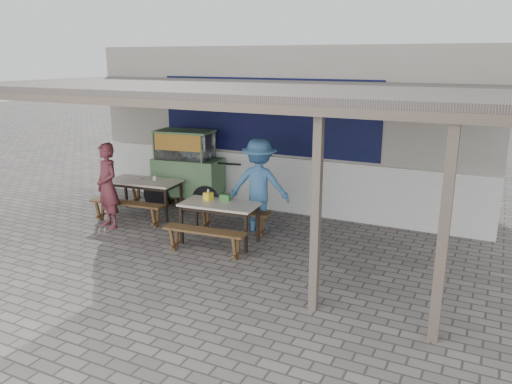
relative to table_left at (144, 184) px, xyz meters
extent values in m
plane|color=slate|center=(2.31, -1.45, -0.67)|extent=(60.00, 60.00, 0.00)
cube|color=#AFA99D|center=(2.31, 2.15, 1.08)|extent=(9.00, 1.20, 3.50)
cube|color=white|center=(2.31, 1.52, -0.07)|extent=(9.00, 0.10, 1.20)
cube|color=#100E45|center=(2.11, 1.53, 1.38)|extent=(5.00, 0.03, 1.60)
cube|color=#615853|center=(2.31, -0.45, 2.08)|extent=(9.00, 4.20, 0.12)
cube|color=#6E5E53|center=(2.31, -2.50, 1.98)|extent=(9.00, 0.12, 0.12)
cube|color=#6E5E53|center=(6.21, -2.45, 0.68)|extent=(0.12, 0.12, 2.70)
cube|color=#6E5E53|center=(4.66, -2.35, 0.68)|extent=(0.11, 0.11, 2.70)
cube|color=silver|center=(0.00, 0.00, 0.06)|extent=(1.59, 0.90, 0.04)
cube|color=black|center=(0.00, 0.00, 0.00)|extent=(1.48, 0.79, 0.06)
cube|color=black|center=(-0.66, -0.39, -0.32)|extent=(0.05, 0.05, 0.71)
cube|color=black|center=(0.73, -0.25, -0.32)|extent=(0.05, 0.05, 0.71)
cube|color=black|center=(-0.73, 0.25, -0.32)|extent=(0.05, 0.05, 0.71)
cube|color=black|center=(0.66, 0.39, -0.32)|extent=(0.05, 0.05, 0.71)
cube|color=brown|center=(0.07, -0.66, -0.24)|extent=(1.64, 0.44, 0.04)
cube|color=brown|center=(-0.59, -0.72, -0.47)|extent=(0.08, 0.28, 0.41)
cube|color=brown|center=(0.72, -0.59, -0.47)|extent=(0.08, 0.28, 0.41)
cube|color=brown|center=(-0.07, 0.66, -0.24)|extent=(1.64, 0.44, 0.04)
cube|color=brown|center=(-0.72, 0.59, -0.47)|extent=(0.08, 0.28, 0.41)
cube|color=brown|center=(0.59, 0.72, -0.47)|extent=(0.08, 0.28, 0.41)
cube|color=silver|center=(2.30, -0.78, 0.06)|extent=(1.43, 0.80, 0.04)
cube|color=black|center=(2.30, -0.78, 0.00)|extent=(1.32, 0.69, 0.06)
cube|color=black|center=(1.70, -1.11, -0.32)|extent=(0.05, 0.05, 0.71)
cube|color=black|center=(2.94, -1.00, -0.32)|extent=(0.05, 0.05, 0.71)
cube|color=black|center=(1.65, -0.55, -0.32)|extent=(0.05, 0.05, 0.71)
cube|color=black|center=(2.90, -0.44, -0.32)|extent=(0.05, 0.05, 0.71)
cube|color=brown|center=(2.35, -1.38, -0.24)|extent=(1.49, 0.40, 0.04)
cube|color=brown|center=(1.76, -1.43, -0.47)|extent=(0.07, 0.28, 0.41)
cube|color=brown|center=(2.93, -1.33, -0.47)|extent=(0.07, 0.28, 0.41)
cube|color=brown|center=(2.24, -0.17, -0.24)|extent=(1.49, 0.40, 0.04)
cube|color=brown|center=(1.66, -0.22, -0.47)|extent=(0.07, 0.28, 0.41)
cube|color=brown|center=(2.83, -0.12, -0.47)|extent=(0.07, 0.28, 0.41)
cube|color=#649161|center=(0.48, 0.95, 0.04)|extent=(1.56, 0.95, 0.77)
cube|color=#649161|center=(0.48, 0.95, -0.37)|extent=(1.50, 0.90, 0.05)
cylinder|color=black|center=(-0.06, 0.46, -0.37)|extent=(0.61, 0.13, 0.61)
cylinder|color=black|center=(1.13, 0.61, -0.37)|extent=(0.61, 0.13, 0.61)
cube|color=silver|center=(0.43, 0.94, 0.72)|extent=(1.28, 0.80, 0.60)
cube|color=#649161|center=(0.43, 0.94, 1.02)|extent=(1.33, 0.85, 0.04)
cube|color=#C64B2E|center=(0.47, 0.59, 0.82)|extent=(1.09, 0.16, 0.35)
cylinder|color=black|center=(1.35, 1.06, 0.36)|extent=(0.76, 0.14, 0.04)
imported|color=brown|center=(-0.11, -0.98, 0.17)|extent=(0.72, 0.61, 1.68)
imported|color=brown|center=(0.11, 0.99, 0.18)|extent=(1.02, 0.93, 1.71)
imported|color=#457DB8|center=(2.62, 0.19, 0.22)|extent=(1.29, 0.93, 1.80)
cube|color=yellow|center=(2.00, -0.67, 0.14)|extent=(0.16, 0.16, 0.14)
cube|color=#3A7F38|center=(2.31, -0.58, 0.13)|extent=(0.19, 0.13, 0.12)
cylinder|color=silver|center=(0.20, 0.11, 0.12)|extent=(0.08, 0.08, 0.09)
imported|color=silver|center=(-0.20, 0.12, 0.10)|extent=(0.23, 0.23, 0.04)
camera|label=1|loc=(6.64, -8.13, 2.59)|focal=35.00mm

